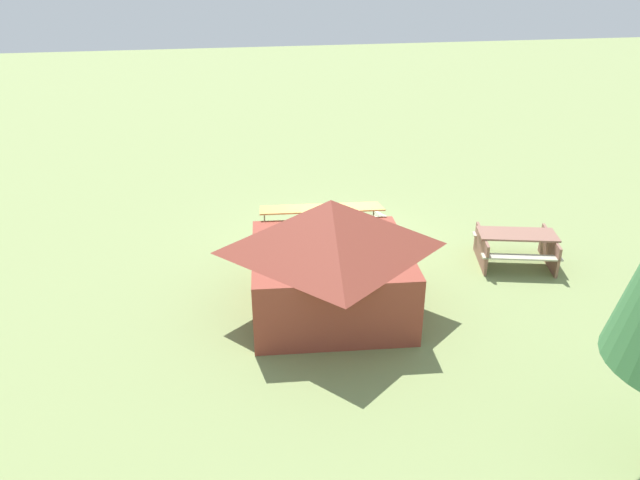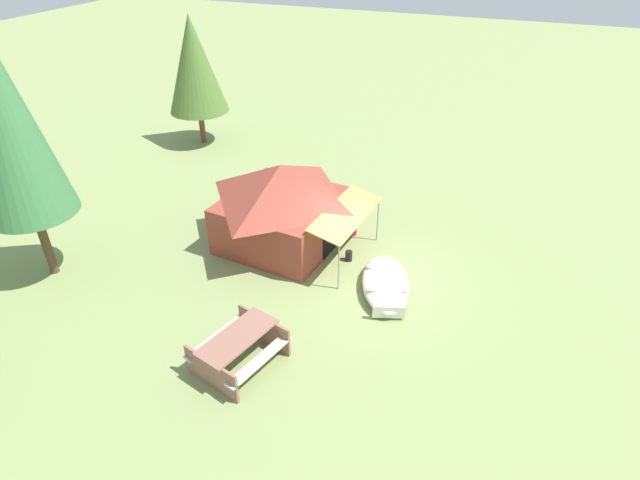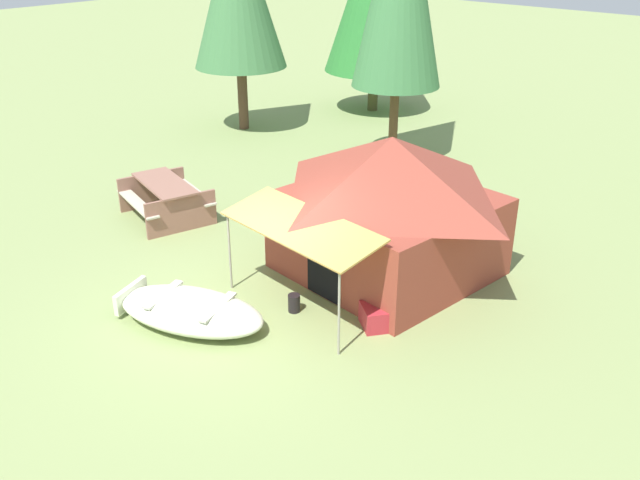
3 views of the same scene
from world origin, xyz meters
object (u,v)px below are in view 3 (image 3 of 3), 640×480
(fuel_can, at_px, (294,303))
(canvas_cabin_tent, at_px, (389,204))
(cooler_box, at_px, (375,317))
(picnic_table, at_px, (166,196))
(beached_rowboat, at_px, (190,310))

(fuel_can, bearing_deg, canvas_cabin_tent, 83.34)
(cooler_box, height_order, fuel_can, cooler_box)
(canvas_cabin_tent, relative_size, cooler_box, 8.80)
(cooler_box, bearing_deg, picnic_table, 175.64)
(cooler_box, relative_size, fuel_can, 1.71)
(beached_rowboat, bearing_deg, cooler_box, 39.69)
(beached_rowboat, relative_size, picnic_table, 1.26)
(canvas_cabin_tent, xyz_separation_m, picnic_table, (-4.77, -1.16, -0.78))
(canvas_cabin_tent, xyz_separation_m, cooler_box, (0.98, -1.60, -1.09))
(picnic_table, bearing_deg, fuel_can, -11.73)
(picnic_table, bearing_deg, canvas_cabin_tent, 13.68)
(canvas_cabin_tent, height_order, cooler_box, canvas_cabin_tent)
(canvas_cabin_tent, bearing_deg, cooler_box, -58.42)
(beached_rowboat, height_order, cooler_box, beached_rowboat)
(beached_rowboat, bearing_deg, canvas_cabin_tent, 70.67)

